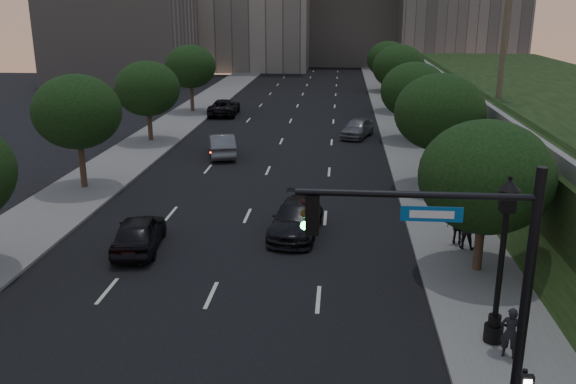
# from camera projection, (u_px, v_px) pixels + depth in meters

# --- Properties ---
(ground) EXTENTS (160.00, 160.00, 0.00)m
(ground) POSITION_uv_depth(u_px,v_px,m) (176.00, 373.00, 17.95)
(ground) COLOR black
(ground) RESTS_ON ground
(road_surface) EXTENTS (16.00, 140.00, 0.02)m
(road_surface) POSITION_uv_depth(u_px,v_px,m) (279.00, 147.00, 46.52)
(road_surface) COLOR black
(road_surface) RESTS_ON ground
(sidewalk_right) EXTENTS (4.50, 140.00, 0.15)m
(sidewalk_right) POSITION_uv_depth(u_px,v_px,m) (415.00, 149.00, 45.66)
(sidewalk_right) COLOR slate
(sidewalk_right) RESTS_ON ground
(sidewalk_left) EXTENTS (4.50, 140.00, 0.15)m
(sidewalk_left) POSITION_uv_depth(u_px,v_px,m) (148.00, 144.00, 47.35)
(sidewalk_left) COLOR slate
(sidewalk_left) RESTS_ON ground
(parapet_wall) EXTENTS (0.35, 90.00, 0.70)m
(parapet_wall) POSITION_uv_depth(u_px,v_px,m) (469.00, 96.00, 42.23)
(parapet_wall) COLOR slate
(parapet_wall) RESTS_ON embankment
(office_block_filler) EXTENTS (18.00, 16.00, 14.00)m
(office_block_filler) POSITION_uv_depth(u_px,v_px,m) (122.00, 31.00, 84.72)
(office_block_filler) COLOR gray
(office_block_filler) RESTS_ON ground
(tree_right_a) EXTENTS (5.20, 5.20, 6.24)m
(tree_right_a) POSITION_uv_depth(u_px,v_px,m) (486.00, 177.00, 23.54)
(tree_right_a) COLOR #38281C
(tree_right_a) RESTS_ON ground
(tree_right_b) EXTENTS (5.20, 5.20, 6.74)m
(tree_right_b) POSITION_uv_depth(u_px,v_px,m) (440.00, 112.00, 34.83)
(tree_right_b) COLOR #38281C
(tree_right_b) RESTS_ON ground
(tree_right_c) EXTENTS (5.20, 5.20, 6.24)m
(tree_right_c) POSITION_uv_depth(u_px,v_px,m) (414.00, 91.00, 47.35)
(tree_right_c) COLOR #38281C
(tree_right_c) RESTS_ON ground
(tree_right_d) EXTENTS (5.20, 5.20, 6.74)m
(tree_right_d) POSITION_uv_depth(u_px,v_px,m) (399.00, 67.00, 60.54)
(tree_right_d) COLOR #38281C
(tree_right_d) RESTS_ON ground
(tree_right_e) EXTENTS (5.20, 5.20, 6.24)m
(tree_right_e) POSITION_uv_depth(u_px,v_px,m) (388.00, 59.00, 74.98)
(tree_right_e) COLOR #38281C
(tree_right_e) RESTS_ON ground
(tree_left_b) EXTENTS (5.00, 5.00, 6.71)m
(tree_left_b) POSITION_uv_depth(u_px,v_px,m) (77.00, 112.00, 34.61)
(tree_left_b) COLOR #38281C
(tree_left_b) RESTS_ON ground
(tree_left_c) EXTENTS (5.00, 5.00, 6.34)m
(tree_left_c) POSITION_uv_depth(u_px,v_px,m) (148.00, 89.00, 47.10)
(tree_left_c) COLOR #38281C
(tree_left_c) RESTS_ON ground
(tree_left_d) EXTENTS (5.00, 5.00, 6.71)m
(tree_left_d) POSITION_uv_depth(u_px,v_px,m) (191.00, 67.00, 60.32)
(tree_left_d) COLOR #38281C
(tree_left_d) RESTS_ON ground
(traffic_signal_mast) EXTENTS (5.68, 0.56, 7.00)m
(traffic_signal_mast) POSITION_uv_depth(u_px,v_px,m) (477.00, 303.00, 14.31)
(traffic_signal_mast) COLOR black
(traffic_signal_mast) RESTS_ON ground
(street_lamp) EXTENTS (0.64, 0.64, 5.62)m
(street_lamp) POSITION_uv_depth(u_px,v_px,m) (500.00, 269.00, 18.65)
(street_lamp) COLOR black
(street_lamp) RESTS_ON ground
(sedan_near_left) EXTENTS (2.43, 4.85, 1.59)m
(sedan_near_left) POSITION_uv_depth(u_px,v_px,m) (139.00, 232.00, 26.82)
(sedan_near_left) COLOR black
(sedan_near_left) RESTS_ON ground
(sedan_mid_left) EXTENTS (2.91, 5.23, 1.63)m
(sedan_mid_left) POSITION_uv_depth(u_px,v_px,m) (222.00, 145.00, 43.54)
(sedan_mid_left) COLOR #585B5F
(sedan_mid_left) RESTS_ON ground
(sedan_far_left) EXTENTS (2.81, 5.77, 1.58)m
(sedan_far_left) POSITION_uv_depth(u_px,v_px,m) (224.00, 107.00, 59.91)
(sedan_far_left) COLOR black
(sedan_far_left) RESTS_ON ground
(sedan_near_right) EXTENTS (2.59, 5.40, 1.52)m
(sedan_near_right) POSITION_uv_depth(u_px,v_px,m) (296.00, 219.00, 28.66)
(sedan_near_right) COLOR black
(sedan_near_right) RESTS_ON ground
(sedan_far_right) EXTENTS (3.21, 4.98, 1.58)m
(sedan_far_right) POSITION_uv_depth(u_px,v_px,m) (357.00, 128.00, 49.80)
(sedan_far_right) COLOR slate
(sedan_far_right) RESTS_ON ground
(pedestrian_a) EXTENTS (0.70, 0.57, 1.64)m
(pedestrian_a) POSITION_uv_depth(u_px,v_px,m) (510.00, 333.00, 18.26)
(pedestrian_a) COLOR black
(pedestrian_a) RESTS_ON sidewalk_right
(pedestrian_b) EXTENTS (1.05, 0.93, 1.80)m
(pedestrian_b) POSITION_uv_depth(u_px,v_px,m) (466.00, 229.00, 26.55)
(pedestrian_b) COLOR black
(pedestrian_b) RESTS_ON sidewalk_right
(pedestrian_c) EXTENTS (1.02, 0.56, 1.64)m
(pedestrian_c) POSITION_uv_depth(u_px,v_px,m) (458.00, 227.00, 27.02)
(pedestrian_c) COLOR black
(pedestrian_c) RESTS_ON sidewalk_right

